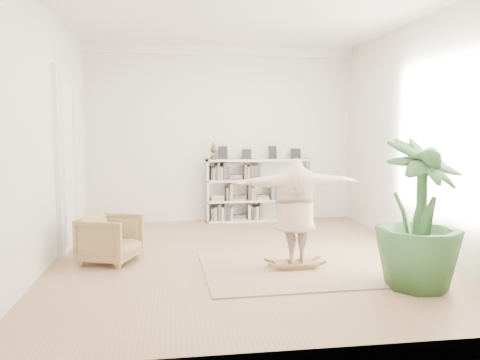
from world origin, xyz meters
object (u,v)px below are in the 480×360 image
(armchair, at_px, (110,239))
(rocker_board, at_px, (295,264))
(bookshelf, at_px, (258,191))
(houseplant, at_px, (419,214))
(person, at_px, (295,208))

(armchair, distance_m, rocker_board, 2.65)
(rocker_board, bearing_deg, armchair, 162.80)
(bookshelf, distance_m, houseplant, 4.59)
(armchair, bearing_deg, rocker_board, -83.75)
(bookshelf, height_order, armchair, bookshelf)
(armchair, relative_size, person, 0.43)
(bookshelf, distance_m, person, 3.49)
(armchair, distance_m, person, 2.69)
(armchair, height_order, person, person)
(armchair, height_order, rocker_board, armchair)
(rocker_board, bearing_deg, bookshelf, 86.05)
(rocker_board, bearing_deg, person, 88.09)
(person, distance_m, houseplant, 1.58)
(armchair, relative_size, houseplant, 0.41)
(bookshelf, bearing_deg, person, -92.05)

